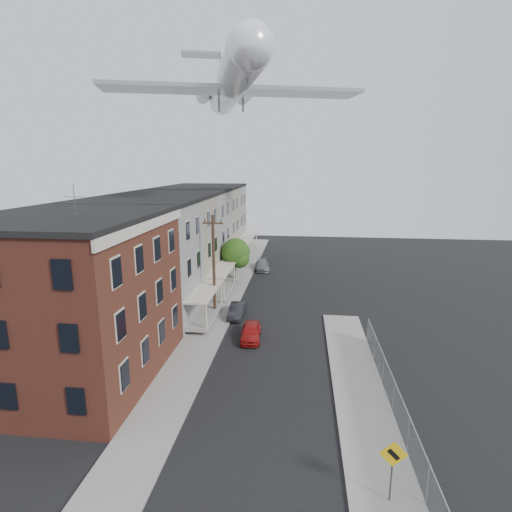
{
  "coord_description": "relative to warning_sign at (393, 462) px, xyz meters",
  "views": [
    {
      "loc": [
        1.88,
        -14.78,
        13.07
      ],
      "look_at": [
        -0.69,
        7.32,
        8.0
      ],
      "focal_mm": 28.0,
      "sensor_mm": 36.0,
      "label": 1
    }
  ],
  "objects": [
    {
      "name": "row_house_a",
      "position": [
        -17.56,
        17.53,
        3.25
      ],
      "size": [
        11.98,
        7.0,
        10.3
      ],
      "color": "gray",
      "rests_on": "ground"
    },
    {
      "name": "car_near",
      "position": [
        -7.4,
        14.48,
        -1.26
      ],
      "size": [
        1.67,
        3.71,
        1.24
      ],
      "primitive_type": "imported",
      "rotation": [
        0.0,
        0.0,
        0.06
      ],
      "color": "#AA1715",
      "rests_on": "ground"
    },
    {
      "name": "row_house_d",
      "position": [
        -17.56,
        38.53,
        3.25
      ],
      "size": [
        11.98,
        7.0,
        10.3
      ],
      "color": "#6F6558",
      "rests_on": "ground"
    },
    {
      "name": "ground",
      "position": [
        -5.6,
        1.03,
        -1.88
      ],
      "size": [
        120.0,
        120.0,
        0.0
      ],
      "primitive_type": "plane",
      "color": "black",
      "rests_on": "ground"
    },
    {
      "name": "row_house_b",
      "position": [
        -17.56,
        24.53,
        3.25
      ],
      "size": [
        11.98,
        7.0,
        10.3
      ],
      "color": "#6F6558",
      "rests_on": "ground"
    },
    {
      "name": "utility_pole",
      "position": [
        -11.2,
        19.03,
        2.79
      ],
      "size": [
        1.8,
        0.26,
        9.0
      ],
      "color": "black",
      "rests_on": "ground"
    },
    {
      "name": "corner_building",
      "position": [
        -17.6,
        8.03,
        3.28
      ],
      "size": [
        10.31,
        12.3,
        12.15
      ],
      "color": "black",
      "rests_on": "ground"
    },
    {
      "name": "car_far",
      "position": [
        -8.63,
        35.4,
        -1.28
      ],
      "size": [
        2.21,
        4.33,
        1.2
      ],
      "primitive_type": "imported",
      "rotation": [
        0.0,
        0.0,
        0.13
      ],
      "color": "slate",
      "rests_on": "ground"
    },
    {
      "name": "car_mid",
      "position": [
        -9.2,
        18.98,
        -1.29
      ],
      "size": [
        1.27,
        3.58,
        1.18
      ],
      "primitive_type": "imported",
      "rotation": [
        0.0,
        0.0,
        -0.01
      ],
      "color": "black",
      "rests_on": "ground"
    },
    {
      "name": "curb_right",
      "position": [
        -1.55,
        7.03,
        -1.81
      ],
      "size": [
        0.15,
        26.0,
        0.14
      ],
      "primitive_type": "cube",
      "color": "gray",
      "rests_on": "ground"
    },
    {
      "name": "warning_sign",
      "position": [
        0.0,
        0.0,
        0.0
      ],
      "size": [
        1.1,
        0.11,
        2.8
      ],
      "color": "#515156",
      "rests_on": "ground"
    },
    {
      "name": "chainlink_fence",
      "position": [
        1.4,
        6.03,
        -0.89
      ],
      "size": [
        0.06,
        18.06,
        1.9
      ],
      "color": "gray",
      "rests_on": "ground"
    },
    {
      "name": "curb_left",
      "position": [
        -9.65,
        25.03,
        -1.81
      ],
      "size": [
        0.15,
        62.0,
        0.14
      ],
      "primitive_type": "cube",
      "color": "gray",
      "rests_on": "ground"
    },
    {
      "name": "street_tree",
      "position": [
        -10.87,
        28.95,
        1.57
      ],
      "size": [
        3.22,
        3.2,
        5.2
      ],
      "color": "black",
      "rests_on": "ground"
    },
    {
      "name": "row_house_c",
      "position": [
        -17.56,
        31.53,
        3.25
      ],
      "size": [
        11.98,
        7.0,
        10.3
      ],
      "color": "gray",
      "rests_on": "ground"
    },
    {
      "name": "sidewalk_left",
      "position": [
        -11.1,
        25.03,
        -1.82
      ],
      "size": [
        3.0,
        62.0,
        0.12
      ],
      "primitive_type": "cube",
      "color": "gray",
      "rests_on": "ground"
    },
    {
      "name": "airplane",
      "position": [
        -10.63,
        25.63,
        18.7
      ],
      "size": [
        23.24,
        26.58,
        7.68
      ],
      "color": "white",
      "rests_on": "ground"
    },
    {
      "name": "row_house_e",
      "position": [
        -17.56,
        45.53,
        3.25
      ],
      "size": [
        11.98,
        7.0,
        10.3
      ],
      "color": "gray",
      "rests_on": "ground"
    },
    {
      "name": "sidewalk_right",
      "position": [
        -0.1,
        7.03,
        -1.82
      ],
      "size": [
        3.0,
        26.0,
        0.12
      ],
      "primitive_type": "cube",
      "color": "gray",
      "rests_on": "ground"
    }
  ]
}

